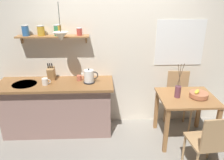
% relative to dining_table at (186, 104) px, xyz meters
% --- Properties ---
extents(ground_plane, '(14.00, 14.00, 0.00)m').
position_rel_dining_table_xyz_m(ground_plane, '(-1.03, -0.01, -0.62)').
color(ground_plane, gray).
extents(back_wall, '(6.80, 0.11, 2.70)m').
position_rel_dining_table_xyz_m(back_wall, '(-0.83, 0.64, 0.73)').
color(back_wall, silver).
rests_on(back_wall, ground_plane).
extents(kitchen_counter, '(1.83, 0.63, 0.89)m').
position_rel_dining_table_xyz_m(kitchen_counter, '(-2.04, 0.31, -0.17)').
color(kitchen_counter, gray).
rests_on(kitchen_counter, ground_plane).
extents(wall_shelf, '(1.11, 0.20, 0.30)m').
position_rel_dining_table_xyz_m(wall_shelf, '(-2.08, 0.48, 1.03)').
color(wall_shelf, '#9E6B3D').
extents(dining_table, '(0.84, 0.73, 0.76)m').
position_rel_dining_table_xyz_m(dining_table, '(0.00, 0.00, 0.00)').
color(dining_table, '#9E6B3D').
rests_on(dining_table, ground_plane).
extents(dining_chair_near, '(0.47, 0.45, 0.89)m').
position_rel_dining_table_xyz_m(dining_chair_near, '(0.05, -0.75, -0.12)').
color(dining_chair_near, tan).
rests_on(dining_chair_near, ground_plane).
extents(dining_chair_far, '(0.44, 0.41, 0.99)m').
position_rel_dining_table_xyz_m(dining_chair_far, '(0.01, 0.41, -0.08)').
color(dining_chair_far, tan).
rests_on(dining_chair_far, ground_plane).
extents(fruit_bowl, '(0.27, 0.27, 0.12)m').
position_rel_dining_table_xyz_m(fruit_bowl, '(0.15, -0.04, 0.18)').
color(fruit_bowl, '#BC704C').
rests_on(fruit_bowl, dining_table).
extents(twig_vase, '(0.10, 0.09, 0.53)m').
position_rel_dining_table_xyz_m(twig_vase, '(-0.16, -0.02, 0.24)').
color(twig_vase, brown).
rests_on(twig_vase, dining_table).
extents(electric_kettle, '(0.26, 0.18, 0.23)m').
position_rel_dining_table_xyz_m(electric_kettle, '(-1.49, 0.28, 0.38)').
color(electric_kettle, black).
rests_on(electric_kettle, kitchen_counter).
extents(knife_block, '(0.11, 0.17, 0.29)m').
position_rel_dining_table_xyz_m(knife_block, '(-2.11, 0.44, 0.39)').
color(knife_block, tan).
rests_on(knife_block, kitchen_counter).
extents(coffee_mug_by_sink, '(0.14, 0.09, 0.11)m').
position_rel_dining_table_xyz_m(coffee_mug_by_sink, '(-2.17, 0.22, 0.33)').
color(coffee_mug_by_sink, white).
rests_on(coffee_mug_by_sink, kitchen_counter).
extents(coffee_mug_spare, '(0.12, 0.08, 0.09)m').
position_rel_dining_table_xyz_m(coffee_mug_spare, '(-1.66, 0.38, 0.32)').
color(coffee_mug_spare, '#C6664C').
rests_on(coffee_mug_spare, kitchen_counter).
extents(pendant_lamp, '(0.22, 0.22, 0.52)m').
position_rel_dining_table_xyz_m(pendant_lamp, '(-1.87, 0.25, 1.02)').
color(pendant_lamp, black).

